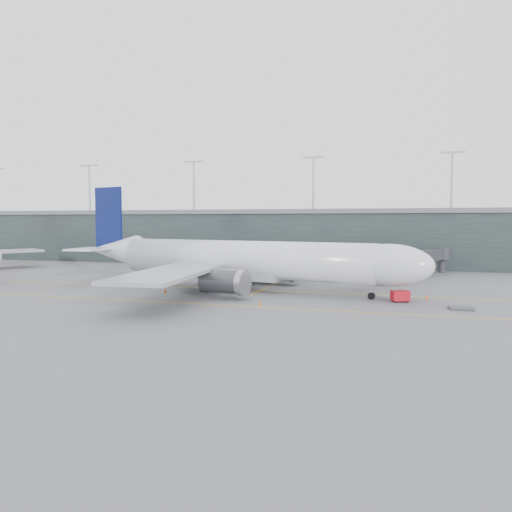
# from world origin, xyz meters

# --- Properties ---
(ground) EXTENTS (320.00, 320.00, 0.00)m
(ground) POSITION_xyz_m (0.00, 0.00, 0.00)
(ground) COLOR #58575C
(ground) RESTS_ON ground
(taxiline_a) EXTENTS (160.00, 0.25, 0.02)m
(taxiline_a) POSITION_xyz_m (0.00, -4.00, 0.01)
(taxiline_a) COLOR gold
(taxiline_a) RESTS_ON ground
(taxiline_b) EXTENTS (160.00, 0.25, 0.02)m
(taxiline_b) POSITION_xyz_m (0.00, -20.00, 0.01)
(taxiline_b) COLOR gold
(taxiline_b) RESTS_ON ground
(taxiline_lead_main) EXTENTS (0.25, 60.00, 0.02)m
(taxiline_lead_main) POSITION_xyz_m (5.00, 20.00, 0.01)
(taxiline_lead_main) COLOR gold
(taxiline_lead_main) RESTS_ON ground
(terminal) EXTENTS (240.00, 36.00, 29.00)m
(terminal) POSITION_xyz_m (-0.00, 58.00, 7.62)
(terminal) COLOR #1E2929
(terminal) RESTS_ON ground
(main_aircraft) EXTENTS (66.85, 61.96, 18.83)m
(main_aircraft) POSITION_xyz_m (1.39, -4.28, 5.28)
(main_aircraft) COLOR silver
(main_aircraft) RESTS_ON ground
(jet_bridge) EXTENTS (18.09, 42.55, 5.75)m
(jet_bridge) POSITION_xyz_m (27.50, 21.46, 4.30)
(jet_bridge) COLOR #2E2F33
(jet_bridge) RESTS_ON ground
(gse_cart) EXTENTS (2.95, 2.48, 1.72)m
(gse_cart) POSITION_xyz_m (28.31, -9.97, 0.96)
(gse_cart) COLOR red
(gse_cart) RESTS_ON ground
(baggage_dolly) EXTENTS (3.35, 2.81, 0.31)m
(baggage_dolly) POSITION_xyz_m (36.30, -14.20, 0.19)
(baggage_dolly) COLOR #3D3D42
(baggage_dolly) RESTS_ON ground
(uld_a) EXTENTS (2.33, 1.88, 2.07)m
(uld_a) POSITION_xyz_m (-5.53, 9.04, 1.09)
(uld_a) COLOR #3A3B3F
(uld_a) RESTS_ON ground
(uld_b) EXTENTS (2.60, 2.25, 2.05)m
(uld_b) POSITION_xyz_m (-3.67, 10.36, 1.08)
(uld_b) COLOR #3A3B3F
(uld_b) RESTS_ON ground
(uld_c) EXTENTS (1.84, 1.48, 1.65)m
(uld_c) POSITION_xyz_m (1.48, 10.16, 0.87)
(uld_c) COLOR #3A3B3F
(uld_c) RESTS_ON ground
(cone_nose) EXTENTS (0.46, 0.46, 0.74)m
(cone_nose) POSITION_xyz_m (32.22, -6.31, 0.37)
(cone_nose) COLOR #F3510D
(cone_nose) RESTS_ON ground
(cone_wing_stbd) EXTENTS (0.46, 0.46, 0.73)m
(cone_wing_stbd) POSITION_xyz_m (9.17, -18.69, 0.37)
(cone_wing_stbd) COLOR #F15B0D
(cone_wing_stbd) RESTS_ON ground
(cone_wing_port) EXTENTS (0.43, 0.43, 0.68)m
(cone_wing_port) POSITION_xyz_m (7.71, 9.90, 0.34)
(cone_wing_port) COLOR orange
(cone_wing_port) RESTS_ON ground
(cone_tail) EXTENTS (0.48, 0.48, 0.77)m
(cone_tail) POSITION_xyz_m (-9.79, -10.87, 0.38)
(cone_tail) COLOR #D4480B
(cone_tail) RESTS_ON ground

